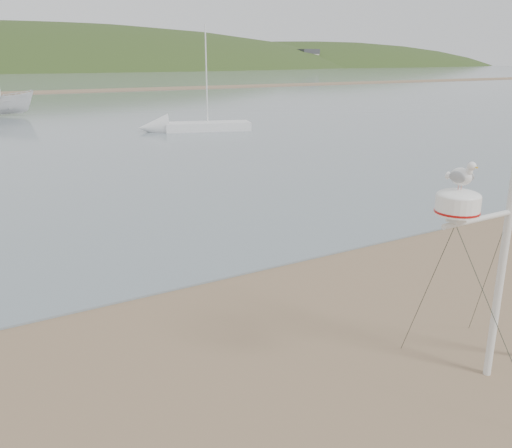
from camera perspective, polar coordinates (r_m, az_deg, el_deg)
mast_rig at (r=7.91m, az=24.15°, el=-7.07°), size 2.21×2.36×4.99m
sailboat_white_near at (r=33.18m, az=-8.09°, el=10.09°), size 6.82×3.66×6.63m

